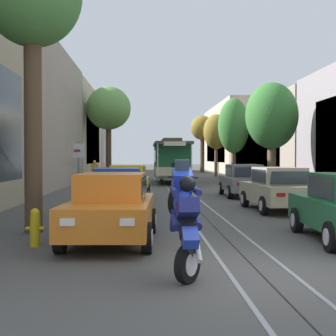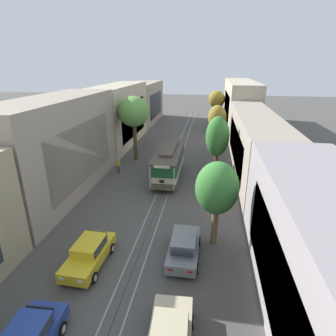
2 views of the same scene
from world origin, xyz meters
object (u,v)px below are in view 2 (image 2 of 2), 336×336
at_px(street_tree_kerb_right_mid, 217,137).
at_px(cable_car_trolley, 169,161).
at_px(parked_car_yellow_mid_left, 89,253).
at_px(parked_car_grey_mid_right, 184,247).
at_px(street_tree_kerb_right_second, 217,189).
at_px(street_tree_kerb_right_fourth, 217,118).
at_px(pedestrian_on_left_pavement, 118,165).
at_px(street_tree_kerb_right_far, 217,100).
at_px(street_tree_kerb_left_second, 134,112).

xyz_separation_m(street_tree_kerb_right_mid, cable_car_trolley, (-4.94, -0.95, -2.65)).
height_order(parked_car_yellow_mid_left, cable_car_trolley, cable_car_trolley).
height_order(parked_car_grey_mid_right, street_tree_kerb_right_second, street_tree_kerb_right_second).
bearing_deg(street_tree_kerb_right_second, street_tree_kerb_right_fourth, 89.11).
bearing_deg(cable_car_trolley, street_tree_kerb_right_fourth, 66.01).
relative_size(parked_car_grey_mid_right, street_tree_kerb_right_fourth, 0.71).
bearing_deg(street_tree_kerb_right_fourth, street_tree_kerb_right_mid, -90.76).
bearing_deg(parked_car_grey_mid_right, pedestrian_on_left_pavement, 123.07).
distance_m(street_tree_kerb_right_second, street_tree_kerb_right_fourth, 22.87).
xyz_separation_m(street_tree_kerb_right_fourth, cable_car_trolley, (-5.08, -11.42, -2.72)).
bearing_deg(parked_car_yellow_mid_left, pedestrian_on_left_pavement, 101.61).
xyz_separation_m(parked_car_grey_mid_right, pedestrian_on_left_pavement, (-8.61, 13.22, 0.16)).
xyz_separation_m(parked_car_grey_mid_right, cable_car_trolley, (-2.87, 13.25, 0.86)).
height_order(street_tree_kerb_right_second, cable_car_trolley, street_tree_kerb_right_second).
bearing_deg(pedestrian_on_left_pavement, street_tree_kerb_right_second, -47.48).
bearing_deg(cable_car_trolley, street_tree_kerb_right_second, -67.57).
height_order(street_tree_kerb_right_fourth, pedestrian_on_left_pavement, street_tree_kerb_right_fourth).
distance_m(street_tree_kerb_right_fourth, street_tree_kerb_right_far, 12.13).
height_order(street_tree_kerb_right_fourth, street_tree_kerb_right_far, street_tree_kerb_right_far).
height_order(parked_car_grey_mid_right, street_tree_kerb_right_fourth, street_tree_kerb_right_fourth).
height_order(street_tree_kerb_right_mid, cable_car_trolley, street_tree_kerb_right_mid).
relative_size(parked_car_yellow_mid_left, parked_car_grey_mid_right, 1.01).
bearing_deg(parked_car_grey_mid_right, street_tree_kerb_right_fourth, 84.87).
xyz_separation_m(street_tree_kerb_right_far, cable_car_trolley, (-5.11, -23.51, -3.68)).
distance_m(parked_car_grey_mid_right, cable_car_trolley, 13.59).
bearing_deg(street_tree_kerb_left_second, pedestrian_on_left_pavement, -97.91).
xyz_separation_m(parked_car_grey_mid_right, street_tree_kerb_right_second, (1.86, 1.80, 3.26)).
relative_size(parked_car_grey_mid_right, pedestrian_on_left_pavement, 2.58).
height_order(street_tree_kerb_right_second, pedestrian_on_left_pavement, street_tree_kerb_right_second).
bearing_deg(parked_car_yellow_mid_left, street_tree_kerb_right_far, 78.42).
distance_m(cable_car_trolley, pedestrian_on_left_pavement, 5.78).
xyz_separation_m(street_tree_kerb_left_second, street_tree_kerb_right_mid, (9.99, -3.97, -1.70)).
xyz_separation_m(street_tree_kerb_right_second, street_tree_kerb_right_mid, (0.22, 12.40, 0.25)).
relative_size(street_tree_kerb_right_second, pedestrian_on_left_pavement, 3.47).
distance_m(parked_car_yellow_mid_left, street_tree_kerb_right_fourth, 27.52).
bearing_deg(parked_car_yellow_mid_left, parked_car_grey_mid_right, 14.82).
relative_size(street_tree_kerb_right_mid, street_tree_kerb_right_fourth, 1.05).
bearing_deg(pedestrian_on_left_pavement, street_tree_kerb_left_second, 82.09).
xyz_separation_m(street_tree_kerb_left_second, street_tree_kerb_right_second, (9.78, -16.37, -1.95)).
height_order(street_tree_kerb_right_far, cable_car_trolley, street_tree_kerb_right_far).
xyz_separation_m(parked_car_yellow_mid_left, street_tree_kerb_left_second, (-2.33, 19.65, 5.21)).
distance_m(street_tree_kerb_left_second, cable_car_trolley, 8.28).
bearing_deg(pedestrian_on_left_pavement, street_tree_kerb_right_fourth, 46.62).
relative_size(street_tree_kerb_right_far, cable_car_trolley, 0.77).
xyz_separation_m(street_tree_kerb_right_fourth, street_tree_kerb_right_far, (0.03, 12.09, 0.96)).
height_order(street_tree_kerb_right_second, street_tree_kerb_right_fourth, street_tree_kerb_right_fourth).
bearing_deg(parked_car_grey_mid_right, street_tree_kerb_right_mid, 81.68).
bearing_deg(street_tree_kerb_right_second, pedestrian_on_left_pavement, 132.52).
height_order(parked_car_yellow_mid_left, parked_car_grey_mid_right, same).
relative_size(street_tree_kerb_right_fourth, pedestrian_on_left_pavement, 3.64).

